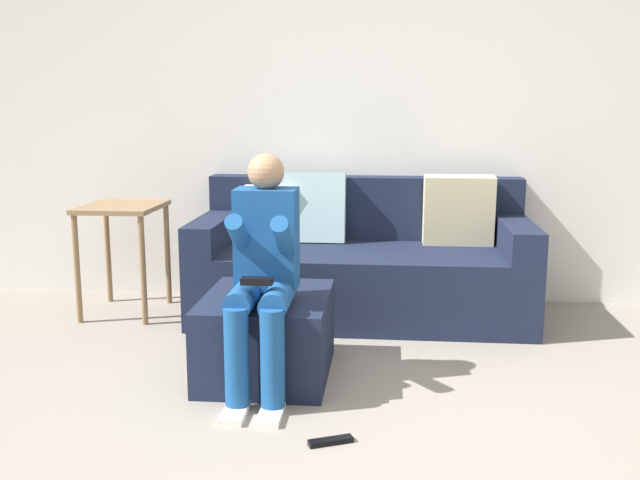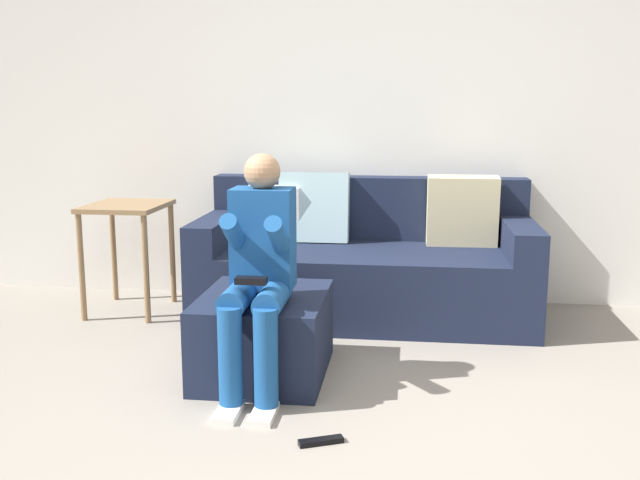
% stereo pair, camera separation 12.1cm
% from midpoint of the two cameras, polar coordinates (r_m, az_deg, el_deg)
% --- Properties ---
extents(ground_plane, '(7.53, 7.53, 0.00)m').
position_cam_midpoint_polar(ground_plane, '(2.90, 1.34, -16.79)').
color(ground_plane, gray).
extents(wall_back, '(5.79, 0.10, 2.68)m').
position_cam_midpoint_polar(wall_back, '(4.99, 3.48, 10.69)').
color(wall_back, silver).
rests_on(wall_back, ground_plane).
extents(couch_sectional, '(2.08, 0.93, 0.90)m').
position_cam_midpoint_polar(couch_sectional, '(4.65, 2.59, -1.90)').
color(couch_sectional, '#192138').
rests_on(couch_sectional, ground_plane).
extents(ottoman, '(0.61, 0.74, 0.41)m').
position_cam_midpoint_polar(ottoman, '(3.65, -5.14, -7.46)').
color(ottoman, '#192138').
rests_on(ottoman, ground_plane).
extents(person_seated, '(0.29, 0.63, 1.11)m').
position_cam_midpoint_polar(person_seated, '(3.34, -5.52, -2.12)').
color(person_seated, '#194C8C').
rests_on(person_seated, ground_plane).
extents(side_table, '(0.48, 0.55, 0.71)m').
position_cam_midpoint_polar(side_table, '(4.80, -15.94, 1.23)').
color(side_table, olive).
rests_on(side_table, ground_plane).
extents(remote_near_ottoman, '(0.18, 0.11, 0.02)m').
position_cam_midpoint_polar(remote_near_ottoman, '(3.00, -0.36, -15.52)').
color(remote_near_ottoman, black).
rests_on(remote_near_ottoman, ground_plane).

